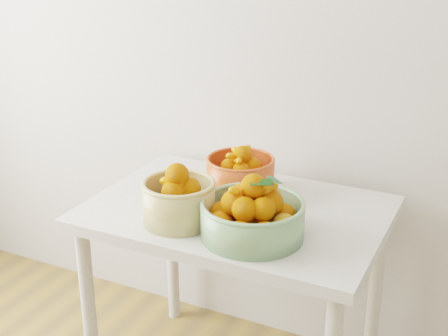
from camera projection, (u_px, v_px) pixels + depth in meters
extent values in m
cube|color=silver|center=(328.00, 17.00, 2.18)|extent=(4.00, 0.04, 2.70)
cube|color=silver|center=(237.00, 213.00, 2.14)|extent=(1.00, 0.70, 0.04)
cylinder|color=silver|center=(89.00, 317.00, 2.21)|extent=(0.05, 0.05, 0.71)
cylinder|color=silver|center=(172.00, 246.00, 2.70)|extent=(0.05, 0.05, 0.71)
cylinder|color=silver|center=(375.00, 295.00, 2.34)|extent=(0.05, 0.05, 0.71)
cylinder|color=tan|center=(179.00, 203.00, 2.01)|extent=(0.30, 0.30, 0.13)
torus|color=tan|center=(178.00, 184.00, 1.98)|extent=(0.30, 0.30, 0.02)
sphere|color=#D1660C|center=(196.00, 210.00, 1.99)|extent=(0.08, 0.08, 0.08)
sphere|color=#E95C00|center=(193.00, 201.00, 2.05)|extent=(0.08, 0.08, 0.08)
sphere|color=#E95C00|center=(171.00, 200.00, 2.06)|extent=(0.08, 0.08, 0.08)
sphere|color=#E95C00|center=(160.00, 208.00, 2.00)|extent=(0.08, 0.08, 0.08)
sphere|color=#E95C00|center=(175.00, 215.00, 1.96)|extent=(0.08, 0.08, 0.08)
sphere|color=#E95C00|center=(179.00, 207.00, 2.01)|extent=(0.08, 0.08, 0.08)
sphere|color=#E95C00|center=(189.00, 189.00, 1.99)|extent=(0.08, 0.08, 0.08)
sphere|color=#E95C00|center=(174.00, 186.00, 2.02)|extent=(0.07, 0.07, 0.07)
sphere|color=#E95C00|center=(173.00, 193.00, 1.96)|extent=(0.08, 0.08, 0.08)
sphere|color=#E95C00|center=(177.00, 175.00, 1.97)|extent=(0.08, 0.08, 0.08)
ellipsoid|color=orange|center=(174.00, 176.00, 1.99)|extent=(0.05, 0.04, 0.04)
ellipsoid|color=orange|center=(165.00, 181.00, 2.01)|extent=(0.04, 0.03, 0.04)
ellipsoid|color=orange|center=(180.00, 183.00, 1.97)|extent=(0.05, 0.05, 0.04)
cylinder|color=#7AA370|center=(252.00, 220.00, 1.92)|extent=(0.33, 0.33, 0.11)
torus|color=#7AA370|center=(253.00, 204.00, 1.89)|extent=(0.33, 0.33, 0.02)
sphere|color=#D1660C|center=(284.00, 227.00, 1.88)|extent=(0.09, 0.09, 0.09)
sphere|color=#E95C00|center=(283.00, 216.00, 1.95)|extent=(0.08, 0.08, 0.08)
sphere|color=#E95C00|center=(265.00, 208.00, 2.00)|extent=(0.08, 0.08, 0.08)
sphere|color=#E95C00|center=(241.00, 208.00, 2.01)|extent=(0.08, 0.08, 0.08)
sphere|color=#E95C00|center=(222.00, 215.00, 1.96)|extent=(0.09, 0.09, 0.09)
sphere|color=#E95C00|center=(220.00, 225.00, 1.89)|extent=(0.09, 0.09, 0.09)
sphere|color=#E95C00|center=(240.00, 235.00, 1.83)|extent=(0.09, 0.09, 0.09)
sphere|color=#E95C00|center=(265.00, 236.00, 1.83)|extent=(0.08, 0.08, 0.08)
sphere|color=#E95C00|center=(252.00, 221.00, 1.92)|extent=(0.08, 0.08, 0.08)
sphere|color=#E95C00|center=(271.00, 202.00, 1.89)|extent=(0.08, 0.08, 0.08)
sphere|color=#E95C00|center=(261.00, 196.00, 1.94)|extent=(0.08, 0.08, 0.08)
sphere|color=#E95C00|center=(243.00, 196.00, 1.94)|extent=(0.08, 0.08, 0.08)
sphere|color=#E95C00|center=(234.00, 203.00, 1.89)|extent=(0.08, 0.08, 0.08)
sphere|color=#E95C00|center=(245.00, 209.00, 1.85)|extent=(0.08, 0.08, 0.08)
sphere|color=#E95C00|center=(263.00, 209.00, 1.85)|extent=(0.07, 0.07, 0.07)
sphere|color=#E95C00|center=(254.00, 186.00, 1.88)|extent=(0.08, 0.08, 0.08)
ellipsoid|color=orange|center=(273.00, 186.00, 1.89)|extent=(0.05, 0.05, 0.03)
ellipsoid|color=orange|center=(266.00, 191.00, 1.89)|extent=(0.05, 0.05, 0.04)
ellipsoid|color=orange|center=(250.00, 189.00, 1.92)|extent=(0.05, 0.05, 0.04)
ellipsoid|color=orange|center=(258.00, 183.00, 1.89)|extent=(0.04, 0.05, 0.04)
ellipsoid|color=orange|center=(275.00, 194.00, 1.90)|extent=(0.05, 0.05, 0.03)
ellipsoid|color=orange|center=(253.00, 188.00, 1.88)|extent=(0.04, 0.05, 0.04)
ellipsoid|color=orange|center=(254.00, 191.00, 1.89)|extent=(0.03, 0.05, 0.04)
ellipsoid|color=orange|center=(251.00, 184.00, 1.87)|extent=(0.05, 0.04, 0.04)
ellipsoid|color=orange|center=(267.00, 186.00, 1.86)|extent=(0.04, 0.03, 0.04)
ellipsoid|color=orange|center=(264.00, 189.00, 1.93)|extent=(0.04, 0.05, 0.04)
ellipsoid|color=orange|center=(234.00, 191.00, 1.86)|extent=(0.05, 0.05, 0.04)
ellipsoid|color=orange|center=(265.00, 191.00, 1.88)|extent=(0.05, 0.05, 0.03)
cylinder|color=red|center=(240.00, 176.00, 2.23)|extent=(0.31, 0.31, 0.13)
torus|color=red|center=(240.00, 159.00, 2.21)|extent=(0.31, 0.31, 0.01)
sphere|color=#E95C00|center=(259.00, 184.00, 2.21)|extent=(0.07, 0.07, 0.07)
sphere|color=#E95C00|center=(256.00, 176.00, 2.28)|extent=(0.07, 0.07, 0.07)
sphere|color=#E95C00|center=(238.00, 173.00, 2.31)|extent=(0.07, 0.07, 0.07)
sphere|color=#E95C00|center=(222.00, 177.00, 2.27)|extent=(0.07, 0.07, 0.07)
sphere|color=#E95C00|center=(223.00, 185.00, 2.20)|extent=(0.07, 0.07, 0.07)
sphere|color=#E95C00|center=(241.00, 189.00, 2.17)|extent=(0.07, 0.07, 0.07)
sphere|color=#E95C00|center=(240.00, 181.00, 2.24)|extent=(0.07, 0.07, 0.07)
sphere|color=#E95C00|center=(252.00, 167.00, 2.22)|extent=(0.07, 0.07, 0.07)
sphere|color=#E95C00|center=(240.00, 163.00, 2.26)|extent=(0.07, 0.07, 0.07)
sphere|color=#E95C00|center=(229.00, 167.00, 2.22)|extent=(0.06, 0.06, 0.06)
sphere|color=#E95C00|center=(241.00, 171.00, 2.18)|extent=(0.06, 0.06, 0.06)
sphere|color=#E95C00|center=(242.00, 155.00, 2.20)|extent=(0.07, 0.07, 0.07)
ellipsoid|color=orange|center=(230.00, 156.00, 2.19)|extent=(0.04, 0.04, 0.03)
ellipsoid|color=orange|center=(249.00, 161.00, 2.21)|extent=(0.04, 0.04, 0.04)
ellipsoid|color=orange|center=(241.00, 158.00, 2.21)|extent=(0.04, 0.03, 0.02)
ellipsoid|color=orange|center=(235.00, 150.00, 2.24)|extent=(0.04, 0.04, 0.03)
ellipsoid|color=orange|center=(239.00, 161.00, 2.16)|extent=(0.04, 0.04, 0.03)
ellipsoid|color=orange|center=(236.00, 156.00, 2.20)|extent=(0.05, 0.04, 0.04)
ellipsoid|color=orange|center=(243.00, 152.00, 2.21)|extent=(0.03, 0.04, 0.03)
ellipsoid|color=orange|center=(237.00, 160.00, 2.19)|extent=(0.03, 0.04, 0.03)
ellipsoid|color=orange|center=(247.00, 162.00, 2.21)|extent=(0.04, 0.03, 0.03)
ellipsoid|color=orange|center=(248.00, 148.00, 2.24)|extent=(0.03, 0.04, 0.03)
ellipsoid|color=orange|center=(233.00, 159.00, 2.20)|extent=(0.05, 0.04, 0.04)
ellipsoid|color=orange|center=(248.00, 154.00, 2.20)|extent=(0.05, 0.04, 0.04)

